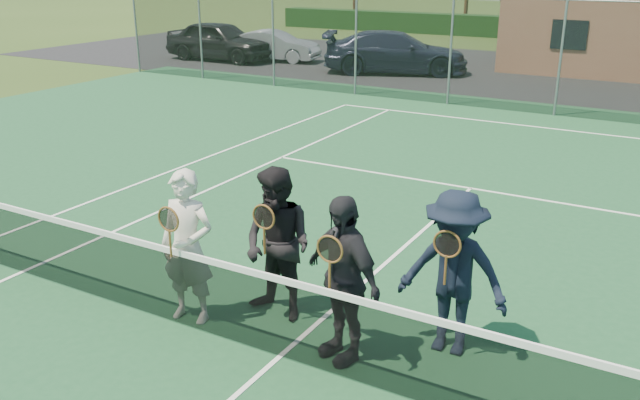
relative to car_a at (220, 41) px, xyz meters
The scene contains 14 objects.
ground 14.51m from the car_a, 10.02° to the left, with size 220.00×220.00×0.00m, color #2E4418.
court_surface 22.58m from the car_a, 50.77° to the right, with size 30.00×30.00×0.02m, color #1C4C2B.
tarmac_carpark 10.61m from the car_a, 13.79° to the left, with size 40.00×12.00×0.01m, color black.
hedge_row 20.36m from the car_a, 45.50° to the left, with size 40.00×1.20×1.10m, color black.
car_a is the anchor object (origin of this frame).
car_b 2.24m from the car_a, 23.75° to the left, with size 1.31×3.74×1.23m, color gray.
car_c 7.64m from the car_a, ahead, with size 2.12×5.22×1.51m, color black.
court_markings 22.58m from the car_a, 50.77° to the right, with size 11.03×23.83×0.01m.
tennis_net 22.57m from the car_a, 50.77° to the right, with size 11.68×0.08×1.10m.
perimeter_fence 14.83m from the car_a, 15.58° to the right, with size 30.07×0.07×3.02m.
player_a 21.60m from the car_a, 53.22° to the right, with size 0.72×0.55×1.80m.
player_b 21.67m from the car_a, 50.53° to the right, with size 0.96×0.79×1.80m.
player_c 22.65m from the car_a, 49.14° to the right, with size 1.14×0.81×1.80m.
player_d 22.78m from the car_a, 46.23° to the right, with size 1.19×0.72×1.80m.
Camera 1 is at (3.43, -5.14, 3.99)m, focal length 38.00 mm.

